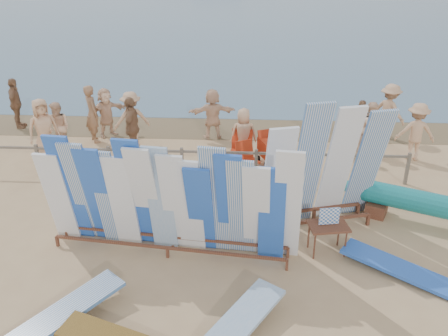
# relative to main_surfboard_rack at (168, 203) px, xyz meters

# --- Properties ---
(ground) EXTENTS (160.00, 160.00, 0.00)m
(ground) POSITION_rel_main_surfboard_rack_xyz_m (-0.23, 0.46, -1.17)
(ground) COLOR tan
(ground) RESTS_ON ground
(wet_sand_strip) EXTENTS (40.00, 2.60, 0.01)m
(wet_sand_strip) POSITION_rel_main_surfboard_rack_xyz_m (-0.23, 7.66, -1.17)
(wet_sand_strip) COLOR brown
(wet_sand_strip) RESTS_ON ground
(fence) EXTENTS (12.08, 0.08, 0.90)m
(fence) POSITION_rel_main_surfboard_rack_xyz_m (-0.23, 3.46, -0.54)
(fence) COLOR #6A5E50
(fence) RESTS_ON ground
(main_surfboard_rack) EXTENTS (5.27, 1.25, 2.60)m
(main_surfboard_rack) POSITION_rel_main_surfboard_rack_xyz_m (0.00, 0.00, 0.00)
(main_surfboard_rack) COLOR brown
(main_surfboard_rack) RESTS_ON ground
(side_surfboard_rack) EXTENTS (2.80, 1.48, 3.05)m
(side_surfboard_rack) POSITION_rel_main_surfboard_rack_xyz_m (3.21, 1.24, 0.22)
(side_surfboard_rack) COLOR brown
(side_surfboard_rack) RESTS_ON ground
(vendor_table) EXTENTS (0.88, 0.69, 1.05)m
(vendor_table) POSITION_rel_main_surfboard_rack_xyz_m (3.23, 0.19, -0.82)
(vendor_table) COLOR brown
(vendor_table) RESTS_ON ground
(flat_board_e) EXTENTS (2.17, 2.41, 0.40)m
(flat_board_e) POSITION_rel_main_surfboard_rack_xyz_m (-1.62, -2.37, -1.17)
(flat_board_e) COLOR silver
(flat_board_e) RESTS_ON ground
(flat_board_d) EXTENTS (2.57, 1.94, 0.25)m
(flat_board_d) POSITION_rel_main_surfboard_rack_xyz_m (4.73, -0.61, -1.17)
(flat_board_d) COLOR blue
(flat_board_d) RESTS_ON ground
(beach_chair_left) EXTENTS (0.68, 0.70, 0.96)m
(beach_chair_left) POSITION_rel_main_surfboard_rack_xyz_m (1.34, 4.62, -0.89)
(beach_chair_left) COLOR red
(beach_chair_left) RESTS_ON ground
(beach_chair_right) EXTENTS (0.74, 0.74, 0.84)m
(beach_chair_right) POSITION_rel_main_surfboard_rack_xyz_m (1.53, 4.06, -0.92)
(beach_chair_right) COLOR red
(beach_chair_right) RESTS_ON ground
(stroller) EXTENTS (0.70, 0.82, 0.95)m
(stroller) POSITION_rel_main_surfboard_rack_xyz_m (2.11, 4.61, -0.79)
(stroller) COLOR red
(stroller) RESTS_ON ground
(beachgoer_5) EXTENTS (1.62, 0.83, 1.67)m
(beachgoer_5) POSITION_rel_main_surfboard_rack_xyz_m (0.35, 6.55, -0.33)
(beachgoer_5) COLOR beige
(beachgoer_5) RESTS_ON ground
(beachgoer_8) EXTENTS (0.87, 0.78, 1.65)m
(beachgoer_8) POSITION_rel_main_surfboard_rack_xyz_m (5.23, 5.47, -0.34)
(beachgoer_8) COLOR beige
(beachgoer_8) RESTS_ON ground
(beachgoer_extra_1) EXTENTS (0.66, 1.10, 1.75)m
(beachgoer_extra_1) POSITION_rel_main_surfboard_rack_xyz_m (-6.51, 7.14, -0.29)
(beachgoer_extra_1) COLOR #8C6042
(beachgoer_extra_1) RESTS_ON ground
(beachgoer_9) EXTENTS (1.12, 1.21, 1.81)m
(beachgoer_9) POSITION_rel_main_surfboard_rack_xyz_m (6.11, 6.95, -0.26)
(beachgoer_9) COLOR tan
(beachgoer_9) RESTS_ON ground
(beachgoer_7) EXTENTS (0.36, 0.60, 1.58)m
(beachgoer_7) POSITION_rel_main_surfboard_rack_xyz_m (4.39, 5.28, -0.38)
(beachgoer_7) COLOR #8C6042
(beachgoer_7) RESTS_ON ground
(beachgoer_1) EXTENTS (0.69, 0.77, 1.87)m
(beachgoer_1) POSITION_rel_main_surfboard_rack_xyz_m (-3.47, 6.05, -0.23)
(beachgoer_1) COLOR #8C6042
(beachgoer_1) RESTS_ON ground
(beachgoer_2) EXTENTS (0.84, 0.61, 1.55)m
(beachgoer_2) POSITION_rel_main_surfboard_rack_xyz_m (-4.25, 5.16, -0.39)
(beachgoer_2) COLOR beige
(beachgoer_2) RESTS_ON ground
(beachgoer_10) EXTENTS (1.02, 0.65, 1.60)m
(beachgoer_10) POSITION_rel_main_surfboard_rack_xyz_m (4.96, 5.79, -0.37)
(beachgoer_10) COLOR #8C6042
(beachgoer_10) RESTS_ON ground
(beachgoer_4) EXTENTS (0.51, 1.09, 1.83)m
(beachgoer_4) POSITION_rel_main_surfboard_rack_xyz_m (-1.93, 4.97, -0.25)
(beachgoer_4) COLOR #8C6042
(beachgoer_4) RESTS_ON ground
(beachgoer_extra_0) EXTENTS (1.16, 0.57, 1.73)m
(beachgoer_extra_0) POSITION_rel_main_surfboard_rack_xyz_m (6.44, 5.18, -0.30)
(beachgoer_extra_0) COLOR tan
(beachgoer_extra_0) RESTS_ON ground
(beachgoer_6) EXTENTS (0.78, 0.40, 1.57)m
(beachgoer_6) POSITION_rel_main_surfboard_rack_xyz_m (1.40, 4.88, -0.38)
(beachgoer_6) COLOR tan
(beachgoer_6) RESTS_ON ground
(beachgoer_11) EXTENTS (1.37, 1.46, 1.63)m
(beachgoer_11) POSITION_rel_main_surfboard_rack_xyz_m (-3.18, 6.56, -0.35)
(beachgoer_11) COLOR beige
(beachgoer_11) RESTS_ON ground
(beachgoer_3) EXTENTS (1.22, 0.91, 1.75)m
(beachgoer_3) POSITION_rel_main_surfboard_rack_xyz_m (-2.14, 5.80, -0.29)
(beachgoer_3) COLOR tan
(beachgoer_3) RESTS_ON ground
(beachgoer_0) EXTENTS (0.97, 0.89, 1.84)m
(beachgoer_0) POSITION_rel_main_surfboard_rack_xyz_m (-4.48, 4.61, -0.25)
(beachgoer_0) COLOR tan
(beachgoer_0) RESTS_ON ground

